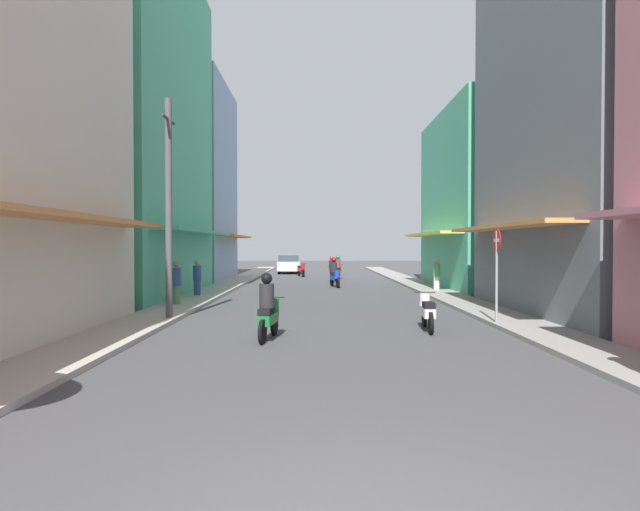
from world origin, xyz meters
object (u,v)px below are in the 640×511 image
pedestrian_far (176,284)px  motorbike_blue (335,274)px  motorbike_red (301,270)px  parked_car (289,264)px  motorbike_white (427,311)px  motorbike_silver (332,271)px  utility_pole (169,208)px  street_sign_no_entry (497,264)px  pedestrian_crossing (197,279)px  motorbike_green (268,310)px  motorbike_orange (338,269)px  pedestrian_midway (437,272)px

pedestrian_far → motorbike_blue: bearing=57.0°
motorbike_red → parked_car: bearing=103.6°
motorbike_white → parked_car: parked_car is taller
motorbike_red → parked_car: parked_car is taller
motorbike_silver → utility_pole: (-5.22, -16.59, 2.60)m
motorbike_silver → street_sign_no_entry: bearing=-77.3°
motorbike_silver → motorbike_blue: bearing=-89.4°
motorbike_blue → pedestrian_crossing: size_ratio=1.10×
motorbike_white → parked_car: size_ratio=0.43×
motorbike_red → pedestrian_crossing: bearing=-104.3°
motorbike_silver → pedestrian_crossing: 11.32m
motorbike_green → motorbike_orange: 22.63m
parked_car → motorbike_orange: bearing=-64.9°
motorbike_red → pedestrian_far: 19.31m
motorbike_silver → pedestrian_far: (-5.94, -13.03, 0.13)m
motorbike_silver → pedestrian_midway: pedestrian_midway is taller
motorbike_red → motorbike_orange: bearing=-50.7°
motorbike_green → pedestrian_crossing: bearing=111.2°
motorbike_red → utility_pole: 22.86m
motorbike_red → motorbike_blue: motorbike_blue is taller
motorbike_red → street_sign_no_entry: (5.99, -23.55, 1.21)m
parked_car → pedestrian_far: pedestrian_far is taller
motorbike_white → street_sign_no_entry: street_sign_no_entry is taller
street_sign_no_entry → motorbike_orange: bearing=99.6°
motorbike_orange → motorbike_blue: same height
motorbike_orange → pedestrian_midway: pedestrian_midway is taller
utility_pole → pedestrian_midway: bearing=44.1°
motorbike_green → motorbike_orange: (2.54, 22.49, 0.00)m
pedestrian_midway → motorbike_blue: bearing=146.8°
parked_car → utility_pole: (-2.06, -27.21, 2.57)m
motorbike_silver → motorbike_blue: size_ratio=1.02×
pedestrian_midway → motorbike_silver: bearing=124.6°
motorbike_green → parked_car: 30.33m
pedestrian_far → motorbike_orange: bearing=67.9°
motorbike_orange → pedestrian_midway: bearing=-66.2°
motorbike_blue → utility_pole: 14.06m
motorbike_green → pedestrian_far: pedestrian_far is taller
pedestrian_crossing → street_sign_no_entry: (9.94, -8.05, 0.91)m
motorbike_red → motorbike_blue: (2.05, -9.68, 0.20)m
motorbike_red → motorbike_white: bearing=-80.7°
motorbike_white → pedestrian_crossing: 11.77m
utility_pole → street_sign_no_entry: size_ratio=2.44×
pedestrian_midway → motorbike_orange: bearing=113.8°
motorbike_silver → pedestrian_crossing: pedestrian_crossing is taller
pedestrian_midway → street_sign_no_entry: (-0.80, -10.77, 0.77)m
pedestrian_far → street_sign_no_entry: bearing=-25.1°
motorbike_orange → street_sign_no_entry: size_ratio=0.68×
motorbike_green → street_sign_no_entry: bearing=18.5°
motorbike_red → pedestrian_midway: bearing=-62.0°
motorbike_blue → pedestrian_midway: (4.73, -3.10, 0.24)m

